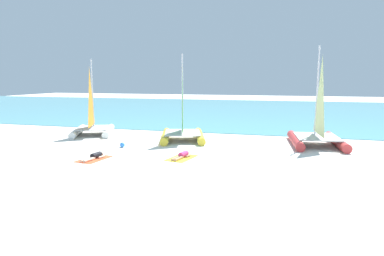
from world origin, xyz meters
TOP-DOWN VIEW (x-y plane):
  - ground_plane at (0.00, 10.00)m, footprint 120.00×120.00m
  - ocean_water at (0.00, 30.12)m, footprint 120.00×40.00m
  - sailboat_red at (7.25, 7.29)m, footprint 3.45×4.98m
  - sailboat_white at (-8.36, 7.17)m, footprint 4.19×4.99m
  - sailboat_yellow at (-1.28, 6.78)m, footprint 4.03×5.07m
  - towel_left at (-4.11, 0.42)m, footprint 1.34×2.03m
  - sunbather_left at (-4.10, 0.48)m, footprint 0.61×1.57m
  - towel_right at (0.19, 1.86)m, footprint 1.46×2.08m
  - sunbather_right at (0.20, 1.92)m, footprint 0.70×1.56m
  - beach_ball at (-4.10, 3.55)m, footprint 0.30×0.30m

SIDE VIEW (x-z plane):
  - ground_plane at x=0.00m, z-range 0.00..0.00m
  - towel_left at x=-4.11m, z-range 0.00..0.01m
  - towel_right at x=0.19m, z-range 0.00..0.01m
  - ocean_water at x=0.00m, z-range 0.00..0.05m
  - sunbather_left at x=-4.10m, z-range -0.02..0.28m
  - sunbather_right at x=0.20m, z-range -0.02..0.28m
  - beach_ball at x=-4.10m, z-range 0.00..0.30m
  - sailboat_white at x=-8.36m, z-range -1.95..3.61m
  - sailboat_yellow at x=-1.28m, z-range -2.03..3.75m
  - sailboat_red at x=7.25m, z-range -2.16..3.99m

